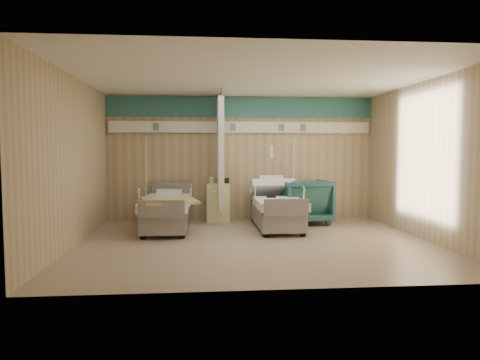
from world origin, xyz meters
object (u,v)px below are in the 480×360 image
(visitor_armchair, at_px, (304,201))
(iv_stand_left, at_px, (147,206))
(bed_right, at_px, (276,213))
(iv_stand_right, at_px, (293,205))
(bedside_cabinet, at_px, (218,203))
(bed_left, at_px, (167,214))

(visitor_armchair, relative_size, iv_stand_left, 0.56)
(bed_right, height_order, iv_stand_right, iv_stand_right)
(bedside_cabinet, bearing_deg, bed_right, -38.05)
(iv_stand_right, bearing_deg, bed_left, -165.12)
(bed_right, distance_m, bed_left, 2.20)
(bed_right, height_order, bedside_cabinet, bedside_cabinet)
(bed_right, distance_m, iv_stand_right, 0.88)
(bed_right, xyz_separation_m, visitor_armchair, (0.71, 0.54, 0.16))
(iv_stand_left, bearing_deg, visitor_armchair, -3.75)
(bed_left, bearing_deg, bedside_cabinet, 40.60)
(iv_stand_right, bearing_deg, visitor_armchair, -41.42)
(bed_right, relative_size, iv_stand_right, 1.20)
(bedside_cabinet, height_order, visitor_armchair, visitor_armchair)
(bedside_cabinet, xyz_separation_m, visitor_armchair, (1.86, -0.36, 0.05))
(bedside_cabinet, distance_m, iv_stand_left, 1.54)
(visitor_armchair, height_order, iv_stand_right, iv_stand_right)
(bedside_cabinet, distance_m, visitor_armchair, 1.89)
(bed_right, xyz_separation_m, iv_stand_right, (0.50, 0.72, 0.05))
(bedside_cabinet, bearing_deg, visitor_armchair, -11.11)
(bed_left, height_order, bedside_cabinet, bedside_cabinet)
(bed_left, relative_size, iv_stand_left, 1.14)
(bed_right, bearing_deg, iv_stand_left, 164.24)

